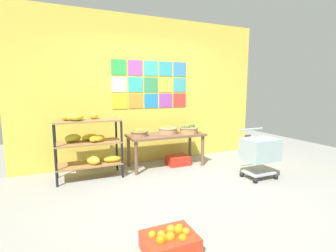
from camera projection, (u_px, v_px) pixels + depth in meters
The scene contains 10 objects.
ground at pixel (188, 192), 3.53m from camera, with size 9.44×9.44×0.00m, color gray.
back_wall_with_art at pixel (147, 91), 4.90m from camera, with size 4.96×0.07×2.83m.
banana_shelf_unit at pixel (88, 140), 4.01m from camera, with size 1.03×0.48×1.09m.
display_table at pixel (166, 138), 4.65m from camera, with size 1.43×0.62×0.62m.
fruit_basket_back_left at pixel (168, 130), 4.69m from camera, with size 0.36×0.36×0.14m.
fruit_basket_centre at pixel (139, 133), 4.44m from camera, with size 0.32×0.32×0.15m.
fruit_basket_back_right at pixel (189, 129), 4.71m from camera, with size 0.36×0.36×0.18m.
produce_crate_under_table at pixel (178, 160), 4.80m from camera, with size 0.41×0.32×0.18m, color red.
orange_crate_foreground at pixel (170, 241), 2.22m from camera, with size 0.47×0.37×0.22m.
shopping_cart at pixel (260, 151), 4.02m from camera, with size 0.53×0.46×0.80m.
Camera 1 is at (-1.61, -2.95, 1.44)m, focal length 26.47 mm.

